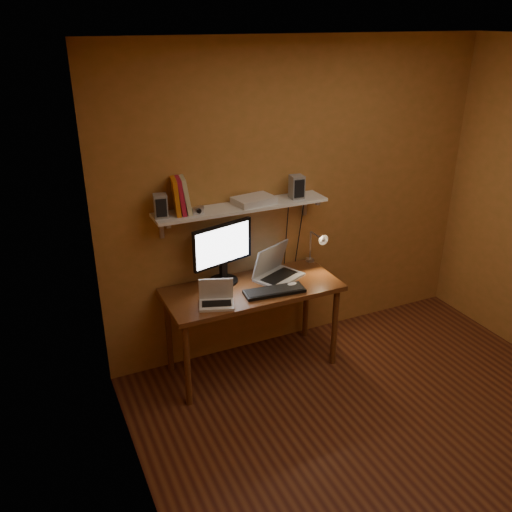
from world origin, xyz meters
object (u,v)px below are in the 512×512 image
monitor (223,250)px  laptop (275,269)px  shelf_camera (198,211)px  keyboard (274,291)px  mouse (292,285)px  speaker_right (297,187)px  desk_lamp (318,244)px  desk (252,297)px  speaker_left (161,206)px  netbook (216,297)px  wall_shelf (242,207)px  router (254,200)px

monitor → laptop: size_ratio=1.18×
laptop → shelf_camera: size_ratio=4.42×
keyboard → mouse: size_ratio=4.84×
keyboard → speaker_right: size_ratio=2.56×
monitor → desk_lamp: size_ratio=1.43×
desk → speaker_left: size_ratio=8.12×
netbook → speaker_right: speaker_right is taller
wall_shelf → speaker_right: speaker_right is taller
desk → monitor: monitor is taller
desk_lamp → speaker_left: speaker_left is taller
netbook → shelf_camera: shelf_camera is taller
desk → wall_shelf: wall_shelf is taller
speaker_right → shelf_camera: speaker_right is taller
keyboard → router: size_ratio=1.53×
mouse → router: (-0.18, 0.32, 0.63)m
netbook → shelf_camera: size_ratio=2.94×
keyboard → speaker_right: speaker_right is taller
mouse → monitor: bearing=139.3°
wall_shelf → router: 0.11m
shelf_camera → desk: bearing=-20.1°
laptop → speaker_left: size_ratio=2.63×
mouse → shelf_camera: (-0.67, 0.26, 0.64)m
speaker_left → shelf_camera: speaker_left is taller
speaker_left → router: 0.75m
monitor → desk_lamp: 0.83m
wall_shelf → netbook: size_ratio=4.64×
monitor → speaker_right: 0.78m
desk → wall_shelf: size_ratio=1.00×
netbook → keyboard: size_ratio=0.63×
desk → speaker_left: speaker_left is taller
keyboard → shelf_camera: 0.86m
wall_shelf → keyboard: wall_shelf is taller
netbook → mouse: bearing=19.8°
netbook → router: (0.46, 0.33, 0.60)m
keyboard → desk_lamp: bearing=33.1°
speaker_left → shelf_camera: 0.27m
laptop → netbook: size_ratio=1.51×
wall_shelf → speaker_right: size_ratio=7.51×
desk_lamp → speaker_right: bearing=165.2°
laptop → router: size_ratio=1.46×
laptop → netbook: (-0.60, -0.23, -0.02)m
shelf_camera → router: size_ratio=0.33×
mouse → speaker_right: 0.78m
keyboard → shelf_camera: shelf_camera is taller
router → monitor: bearing=-178.6°
netbook → keyboard: netbook is taller
monitor → router: bearing=-13.3°
speaker_left → router: size_ratio=0.55×
mouse → desk_lamp: 0.49m
laptop → mouse: size_ratio=4.61×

